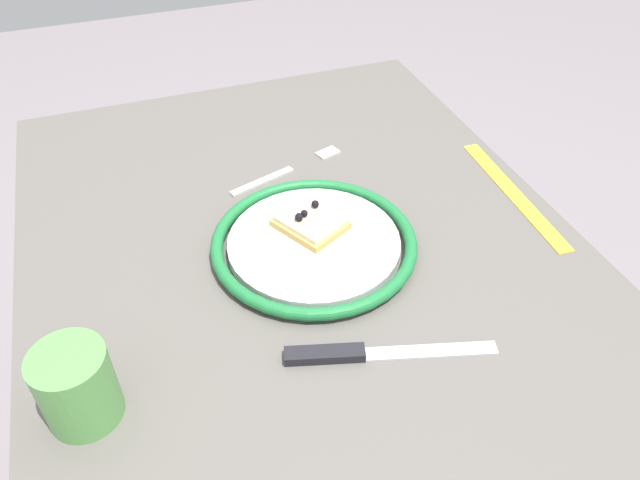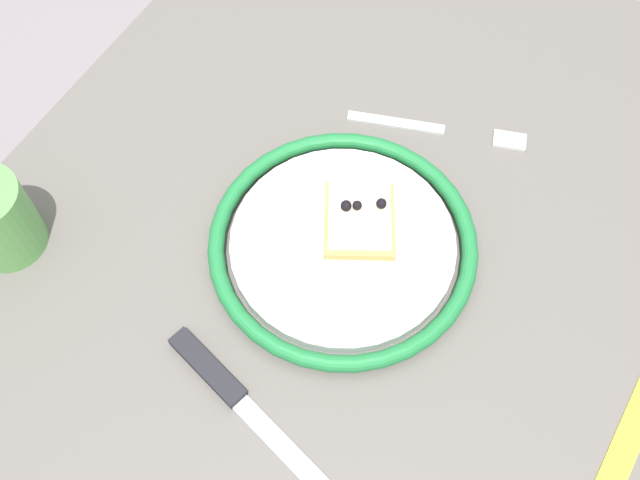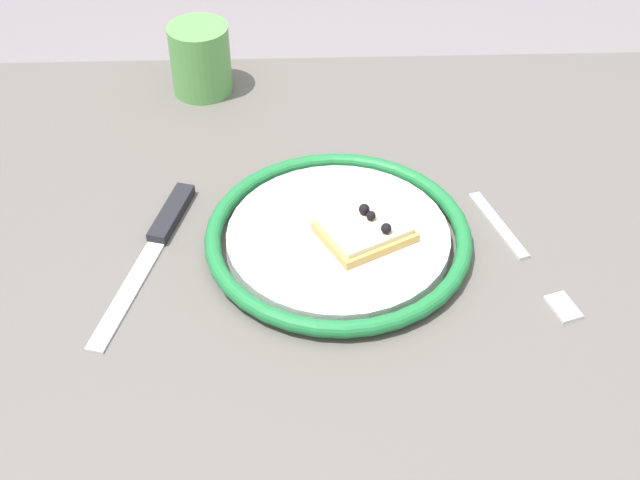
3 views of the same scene
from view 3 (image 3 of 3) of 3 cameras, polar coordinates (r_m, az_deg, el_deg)
name	(u,v)px [view 3 (image 3 of 3)]	position (r m, az deg, el deg)	size (l,w,h in m)	color
dining_table	(360,306)	(0.98, 2.63, -4.35)	(0.93, 0.73, 0.77)	#5B5651
plate	(338,237)	(0.89, 1.20, 0.18)	(0.27, 0.27, 0.02)	white
pizza_slice_near	(367,229)	(0.88, 3.11, 0.71)	(0.11, 0.10, 0.03)	tan
knife	(160,234)	(0.92, -10.42, 0.39)	(0.08, 0.24, 0.01)	silver
fork	(521,254)	(0.91, 13.03, -0.89)	(0.08, 0.20, 0.00)	silver
cup	(200,59)	(1.12, -7.83, 11.66)	(0.08, 0.08, 0.09)	#599E4C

